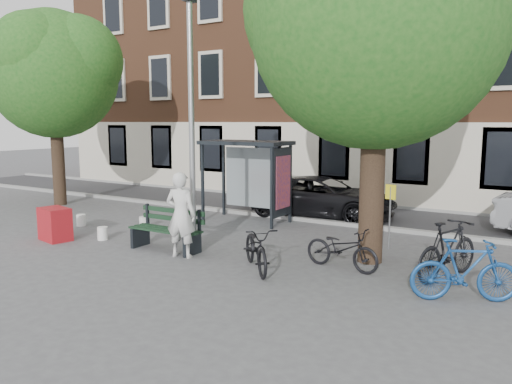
{
  "coord_description": "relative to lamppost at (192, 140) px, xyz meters",
  "views": [
    {
      "loc": [
        7.59,
        -9.51,
        3.24
      ],
      "look_at": [
        0.86,
        1.56,
        1.4
      ],
      "focal_mm": 35.0,
      "sensor_mm": 36.0,
      "label": 1
    }
  ],
  "objects": [
    {
      "name": "ground",
      "position": [
        0.0,
        0.0,
        -2.78
      ],
      "size": [
        90.0,
        90.0,
        0.0
      ],
      "primitive_type": "plane",
      "color": "#4C4C4F",
      "rests_on": "ground"
    },
    {
      "name": "road",
      "position": [
        0.0,
        7.0,
        -2.78
      ],
      "size": [
        40.0,
        4.0,
        0.01
      ],
      "primitive_type": "cube",
      "color": "#28282B",
      "rests_on": "ground"
    },
    {
      "name": "curb_near",
      "position": [
        0.0,
        5.0,
        -2.72
      ],
      "size": [
        40.0,
        0.25,
        0.12
      ],
      "primitive_type": "cube",
      "color": "gray",
      "rests_on": "ground"
    },
    {
      "name": "curb_far",
      "position": [
        0.0,
        9.0,
        -2.72
      ],
      "size": [
        40.0,
        0.25,
        0.12
      ],
      "primitive_type": "cube",
      "color": "gray",
      "rests_on": "ground"
    },
    {
      "name": "building_row",
      "position": [
        0.0,
        13.0,
        4.22
      ],
      "size": [
        30.0,
        8.0,
        14.0
      ],
      "primitive_type": "cube",
      "color": "brown",
      "rests_on": "ground"
    },
    {
      "name": "lamppost",
      "position": [
        0.0,
        0.0,
        0.0
      ],
      "size": [
        0.28,
        0.35,
        6.11
      ],
      "color": "#9EA0A3",
      "rests_on": "ground"
    },
    {
      "name": "tree_right",
      "position": [
        4.01,
        1.38,
        2.83
      ],
      "size": [
        5.76,
        5.6,
        8.2
      ],
      "color": "black",
      "rests_on": "ground"
    },
    {
      "name": "tree_left",
      "position": [
        -8.99,
        2.88,
        2.43
      ],
      "size": [
        5.18,
        4.86,
        7.4
      ],
      "color": "black",
      "rests_on": "ground"
    },
    {
      "name": "bus_shelter",
      "position": [
        -0.61,
        4.11,
        -0.87
      ],
      "size": [
        2.85,
        1.45,
        2.62
      ],
      "color": "#1E2328",
      "rests_on": "ground"
    },
    {
      "name": "painter",
      "position": [
        -0.01,
        -0.46,
        -1.75
      ],
      "size": [
        0.84,
        0.65,
        2.06
      ],
      "primitive_type": "imported",
      "rotation": [
        0.0,
        0.0,
        3.36
      ],
      "color": "silver",
      "rests_on": "ground"
    },
    {
      "name": "bench",
      "position": [
        -0.75,
        -0.13,
        -2.31
      ],
      "size": [
        2.0,
        0.68,
        1.03
      ],
      "rotation": [
        0.0,
        0.0,
        0.01
      ],
      "color": "#1E2328",
      "rests_on": "ground"
    },
    {
      "name": "bike_a",
      "position": [
        3.66,
        0.6,
        -2.32
      ],
      "size": [
        1.85,
        0.87,
        0.93
      ],
      "primitive_type": "imported",
      "rotation": [
        0.0,
        0.0,
        1.42
      ],
      "color": "black",
      "rests_on": "ground"
    },
    {
      "name": "bike_b",
      "position": [
        6.3,
        -0.13,
        -2.2
      ],
      "size": [
        1.97,
        1.34,
        1.16
      ],
      "primitive_type": "imported",
      "rotation": [
        0.0,
        0.0,
        2.03
      ],
      "color": "navy",
      "rests_on": "ground"
    },
    {
      "name": "bike_c",
      "position": [
        2.09,
        -0.45,
        -2.28
      ],
      "size": [
        1.81,
        1.85,
        1.01
      ],
      "primitive_type": "imported",
      "rotation": [
        0.0,
        0.0,
        0.77
      ],
      "color": "black",
      "rests_on": "ground"
    },
    {
      "name": "bike_d",
      "position": [
        5.78,
        1.09,
        -2.17
      ],
      "size": [
        1.29,
        2.13,
        1.24
      ],
      "primitive_type": "imported",
      "rotation": [
        0.0,
        0.0,
        2.77
      ],
      "color": "black",
      "rests_on": "ground"
    },
    {
      "name": "car_dark",
      "position": [
        0.81,
        6.05,
        -2.1
      ],
      "size": [
        5.08,
        2.63,
        1.37
      ],
      "primitive_type": "imported",
      "rotation": [
        0.0,
        0.0,
        1.65
      ],
      "color": "black",
      "rests_on": "ground"
    },
    {
      "name": "red_stand",
      "position": [
        -4.07,
        -0.94,
        -2.33
      ],
      "size": [
        1.01,
        0.78,
        0.9
      ],
      "primitive_type": "cube",
      "rotation": [
        0.0,
        0.0,
        -0.22
      ],
      "color": "#A3151C",
      "rests_on": "ground"
    },
    {
      "name": "bucket_a",
      "position": [
        -5.02,
        0.71,
        -2.6
      ],
      "size": [
        0.36,
        0.36,
        0.36
      ],
      "primitive_type": "cylinder",
      "rotation": [
        0.0,
        0.0,
        -0.35
      ],
      "color": "white",
      "rests_on": "ground"
    },
    {
      "name": "bucket_b",
      "position": [
        -3.09,
        1.46,
        -2.6
      ],
      "size": [
        0.37,
        0.37,
        0.36
      ],
      "primitive_type": "cylinder",
      "rotation": [
        0.0,
        0.0,
        0.4
      ],
      "color": "silver",
      "rests_on": "ground"
    },
    {
      "name": "bucket_c",
      "position": [
        -3.0,
        -0.23,
        -2.6
      ],
      "size": [
        0.32,
        0.32,
        0.36
      ],
      "primitive_type": "cylinder",
      "rotation": [
        0.0,
        0.0,
        -0.17
      ],
      "color": "white",
      "rests_on": "ground"
    },
    {
      "name": "notice_sign",
      "position": [
        4.03,
        2.92,
        -1.63
      ],
      "size": [
        0.28,
        0.09,
        1.66
      ],
      "rotation": [
        0.0,
        0.0,
        -0.23
      ],
      "color": "#9EA0A3",
      "rests_on": "ground"
    }
  ]
}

